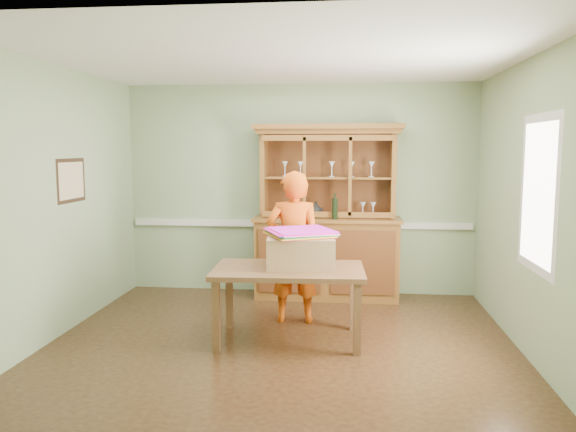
# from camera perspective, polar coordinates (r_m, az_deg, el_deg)

# --- Properties ---
(floor) EXTENTS (4.50, 4.50, 0.00)m
(floor) POSITION_cam_1_polar(r_m,az_deg,el_deg) (5.61, -0.65, -12.70)
(floor) COLOR #4B3218
(floor) RESTS_ON ground
(ceiling) EXTENTS (4.50, 4.50, 0.00)m
(ceiling) POSITION_cam_1_polar(r_m,az_deg,el_deg) (5.35, -0.69, 15.68)
(ceiling) COLOR white
(ceiling) RESTS_ON wall_back
(wall_back) EXTENTS (4.50, 0.00, 4.50)m
(wall_back) POSITION_cam_1_polar(r_m,az_deg,el_deg) (7.30, 1.17, 2.71)
(wall_back) COLOR #8BA47B
(wall_back) RESTS_ON floor
(wall_left) EXTENTS (0.00, 4.00, 4.00)m
(wall_left) POSITION_cam_1_polar(r_m,az_deg,el_deg) (6.01, -22.51, 1.28)
(wall_left) COLOR #8BA47B
(wall_left) RESTS_ON floor
(wall_right) EXTENTS (0.00, 4.00, 4.00)m
(wall_right) POSITION_cam_1_polar(r_m,az_deg,el_deg) (5.53, 23.19, 0.80)
(wall_right) COLOR #8BA47B
(wall_right) RESTS_ON floor
(wall_front) EXTENTS (4.50, 0.00, 4.50)m
(wall_front) POSITION_cam_1_polar(r_m,az_deg,el_deg) (3.35, -4.66, -2.28)
(wall_front) COLOR #8BA47B
(wall_front) RESTS_ON floor
(chair_rail) EXTENTS (4.41, 0.05, 0.08)m
(chair_rail) POSITION_cam_1_polar(r_m,az_deg,el_deg) (7.32, 1.14, -0.82)
(chair_rail) COLOR silver
(chair_rail) RESTS_ON wall_back
(framed_map) EXTENTS (0.03, 0.60, 0.46)m
(framed_map) POSITION_cam_1_polar(r_m,az_deg,el_deg) (6.25, -21.12, 3.38)
(framed_map) COLOR #311F13
(framed_map) RESTS_ON wall_left
(window_panel) EXTENTS (0.03, 0.96, 1.36)m
(window_panel) POSITION_cam_1_polar(r_m,az_deg,el_deg) (5.22, 24.01, 2.09)
(window_panel) COLOR silver
(window_panel) RESTS_ON wall_right
(china_hutch) EXTENTS (1.85, 0.61, 2.18)m
(china_hutch) POSITION_cam_1_polar(r_m,az_deg,el_deg) (7.10, 3.98, -2.19)
(china_hutch) COLOR brown
(china_hutch) RESTS_ON floor
(dining_table) EXTENTS (1.49, 0.93, 0.73)m
(dining_table) POSITION_cam_1_polar(r_m,az_deg,el_deg) (5.49, 0.07, -6.17)
(dining_table) COLOR brown
(dining_table) RESTS_ON floor
(cardboard_box) EXTENTS (0.69, 0.58, 0.30)m
(cardboard_box) POSITION_cam_1_polar(r_m,az_deg,el_deg) (5.49, 1.29, -3.65)
(cardboard_box) COLOR tan
(cardboard_box) RESTS_ON dining_table
(kite_stack) EXTENTS (0.75, 0.75, 0.06)m
(kite_stack) POSITION_cam_1_polar(r_m,az_deg,el_deg) (5.51, 1.30, -1.69)
(kite_stack) COLOR #FF2057
(kite_stack) RESTS_ON cardboard_box
(person) EXTENTS (0.62, 0.43, 1.65)m
(person) POSITION_cam_1_polar(r_m,az_deg,el_deg) (6.06, 0.59, -3.17)
(person) COLOR #E3540E
(person) RESTS_ON floor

